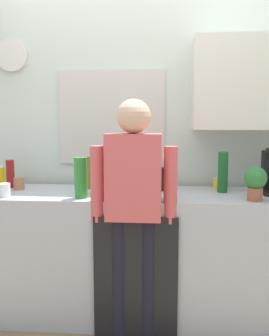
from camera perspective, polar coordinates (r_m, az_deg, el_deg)
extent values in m
plane|color=#8C6D4C|center=(2.88, -0.12, -23.50)|extent=(8.00, 8.00, 0.00)
cube|color=#B2B7BC|center=(2.95, 0.37, -12.66)|extent=(2.69, 0.64, 0.93)
cube|color=black|center=(2.65, 0.16, -16.09)|extent=(0.56, 0.02, 0.84)
cube|color=silver|center=(3.20, 0.96, 4.25)|extent=(4.29, 0.10, 2.60)
cube|color=beige|center=(3.16, -3.43, 7.52)|extent=(0.86, 0.02, 0.76)
cube|color=#8CA5C6|center=(3.16, -3.42, 7.52)|extent=(0.80, 0.02, 0.70)
cube|color=silver|center=(3.05, 16.75, 11.92)|extent=(0.84, 0.32, 0.68)
cylinder|color=silver|center=(3.40, -17.79, 15.65)|extent=(0.26, 0.03, 0.26)
cylinder|color=black|center=(2.90, 4.41, -1.62)|extent=(0.06, 0.06, 0.18)
cylinder|color=#195923|center=(2.89, 12.97, -0.61)|extent=(0.07, 0.07, 0.30)
cylinder|color=#2D8C33|center=(2.66, -7.97, -1.43)|extent=(0.09, 0.09, 0.28)
cylinder|color=maroon|center=(3.17, -17.94, -0.82)|extent=(0.06, 0.06, 0.22)
cylinder|color=olive|center=(2.98, -6.48, -0.72)|extent=(0.06, 0.06, 0.25)
cylinder|color=#B26647|center=(3.07, -16.76, -2.23)|extent=(0.08, 0.08, 0.09)
cylinder|color=yellow|center=(3.06, 12.31, -2.20)|extent=(0.07, 0.07, 0.08)
cylinder|color=white|center=(2.82, -18.73, -3.13)|extent=(0.08, 0.08, 0.09)
cylinder|color=white|center=(2.65, -1.01, -3.59)|extent=(0.22, 0.22, 0.08)
cylinder|color=#9E5638|center=(2.68, 17.42, -3.71)|extent=(0.10, 0.10, 0.09)
sphere|color=#2D7233|center=(2.66, 17.51, -1.38)|extent=(0.15, 0.15, 0.15)
cylinder|color=yellow|center=(3.28, -19.07, -1.20)|extent=(0.06, 0.06, 0.15)
cone|color=white|center=(3.27, -19.14, 0.36)|extent=(0.02, 0.02, 0.03)
cylinder|color=black|center=(2.70, -2.33, -15.92)|extent=(0.12, 0.12, 0.82)
cylinder|color=black|center=(2.68, 2.09, -16.06)|extent=(0.12, 0.12, 0.82)
cube|color=#D85959|center=(2.49, -0.13, -1.31)|extent=(0.36, 0.20, 0.56)
sphere|color=#D8AD8C|center=(2.46, -0.13, 7.68)|extent=(0.22, 0.22, 0.22)
cylinder|color=#D85959|center=(2.53, -5.55, -2.36)|extent=(0.09, 0.09, 0.50)
cylinder|color=#D85959|center=(2.49, 5.38, -2.51)|extent=(0.09, 0.09, 0.50)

